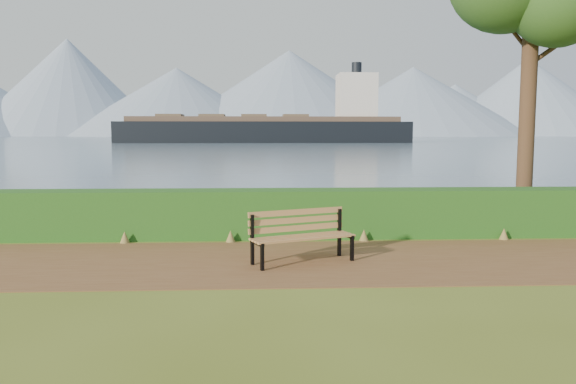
{
  "coord_description": "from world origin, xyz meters",
  "views": [
    {
      "loc": [
        -0.47,
        -9.09,
        2.18
      ],
      "look_at": [
        0.02,
        1.2,
        1.1
      ],
      "focal_mm": 35.0,
      "sensor_mm": 36.0,
      "label": 1
    }
  ],
  "objects": [
    {
      "name": "ground",
      "position": [
        0.0,
        0.0,
        0.0
      ],
      "size": [
        140.0,
        140.0,
        0.0
      ],
      "primitive_type": "plane",
      "color": "#505C1A",
      "rests_on": "ground"
    },
    {
      "name": "path",
      "position": [
        0.0,
        0.3,
        0.01
      ],
      "size": [
        40.0,
        3.4,
        0.01
      ],
      "primitive_type": "cube",
      "color": "brown",
      "rests_on": "ground"
    },
    {
      "name": "hedge",
      "position": [
        0.0,
        2.6,
        0.5
      ],
      "size": [
        32.0,
        0.85,
        1.0
      ],
      "primitive_type": "cube",
      "color": "#154714",
      "rests_on": "ground"
    },
    {
      "name": "water",
      "position": [
        0.0,
        260.0,
        0.01
      ],
      "size": [
        700.0,
        510.0,
        0.0
      ],
      "primitive_type": "cube",
      "color": "#496075",
      "rests_on": "ground"
    },
    {
      "name": "mountains",
      "position": [
        -9.17,
        406.05,
        27.7
      ],
      "size": [
        585.0,
        190.0,
        70.0
      ],
      "color": "gray",
      "rests_on": "ground"
    },
    {
      "name": "bench",
      "position": [
        0.18,
        0.25,
        0.51
      ],
      "size": [
        1.83,
        1.14,
        0.89
      ],
      "rotation": [
        0.0,
        0.0,
        0.38
      ],
      "color": "black",
      "rests_on": "ground"
    },
    {
      "name": "cargo_ship",
      "position": [
        2.47,
        119.08,
        2.98
      ],
      "size": [
        65.89,
        11.03,
        19.97
      ],
      "rotation": [
        0.0,
        0.0,
        0.01
      ],
      "color": "black",
      "rests_on": "ground"
    }
  ]
}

